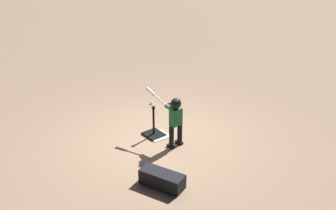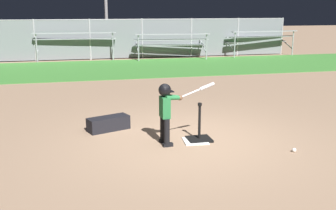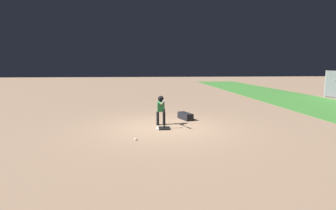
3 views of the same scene
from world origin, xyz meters
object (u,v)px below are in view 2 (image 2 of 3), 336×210
batting_tee (199,135)px  baseball (294,150)px  bleachers_far_left (76,45)px  batter_child (167,106)px  bleachers_right_center (253,42)px  equipment_bag (108,124)px  bleachers_center (169,45)px

batting_tee → baseball: batting_tee is taller
batting_tee → bleachers_far_left: (-2.13, 13.26, 0.56)m
batting_tee → bleachers_far_left: size_ratio=0.19×
batter_child → bleachers_right_center: 15.25m
bleachers_right_center → equipment_bag: (-8.77, -12.00, -0.51)m
batting_tee → bleachers_right_center: bleachers_right_center is taller
bleachers_far_left → bleachers_center: 4.59m
bleachers_right_center → batter_child: bearing=-120.8°
batter_child → equipment_bag: 1.57m
baseball → bleachers_center: bearing=85.8°
bleachers_center → equipment_bag: 12.17m
bleachers_right_center → batting_tee: bearing=-118.8°
baseball → bleachers_far_left: 14.68m
batter_child → bleachers_right_center: bleachers_right_center is taller
batting_tee → equipment_bag: batting_tee is taller
bleachers_center → baseball: bearing=-94.2°
bleachers_center → bleachers_right_center: 4.80m
bleachers_far_left → equipment_bag: size_ratio=4.60×
bleachers_far_left → bleachers_center: size_ratio=1.04×
bleachers_far_left → bleachers_right_center: size_ratio=0.99×
batter_child → bleachers_center: bearing=76.4°
batting_tee → bleachers_center: size_ratio=0.20×
bleachers_right_center → equipment_bag: bearing=-126.2°
baseball → bleachers_center: 13.54m
bleachers_far_left → bleachers_right_center: (9.29, -0.23, -0.01)m
bleachers_far_left → batting_tee: bearing=-80.9°
bleachers_center → equipment_bag: bearing=-109.2°
baseball → bleachers_far_left: (-3.54, 14.24, 0.62)m
batting_tee → batter_child: 0.89m
batter_child → bleachers_far_left: 13.42m
batting_tee → batter_child: (-0.64, -0.07, 0.62)m
bleachers_right_center → baseball: bearing=-112.3°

